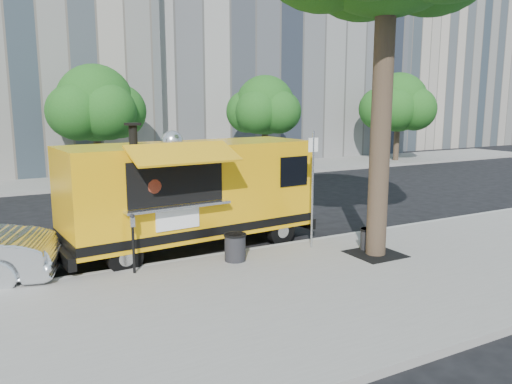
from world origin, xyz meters
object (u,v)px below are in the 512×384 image
far_tree_c (265,105)px  trash_bin_right (369,238)px  far_tree_d (398,102)px  food_truck (190,192)px  far_tree_b (95,103)px  sign_post (313,182)px  trash_bin_left (235,246)px  parking_meter (133,236)px

far_tree_c → trash_bin_right: size_ratio=9.55×
far_tree_d → food_truck: far_tree_d is taller
far_tree_b → far_tree_d: size_ratio=0.97×
trash_bin_right → sign_post: bearing=143.5°
trash_bin_right → far_tree_c: bearing=70.4°
far_tree_d → sign_post: size_ratio=1.88×
sign_post → trash_bin_left: 2.60m
far_tree_c → sign_post: 15.48m
far_tree_d → food_truck: (-19.09, -12.43, -2.32)m
far_tree_b → parking_meter: bearing=-98.1°
far_tree_c → food_truck: bearing=-126.6°
far_tree_d → sign_post: bearing=-139.3°
far_tree_d → trash_bin_left: 23.71m
sign_post → parking_meter: size_ratio=2.25×
far_tree_b → parking_meter: (-2.00, -14.05, -2.85)m
far_tree_c → trash_bin_left: far_tree_c is taller
far_tree_d → parking_meter: (-21.00, -13.95, -2.91)m
far_tree_c → far_tree_d: far_tree_d is taller
food_truck → sign_post: bearing=-38.3°
parking_meter → food_truck: food_truck is taller
far_tree_b → trash_bin_left: 14.70m
trash_bin_right → parking_meter: bearing=169.5°
parking_meter → trash_bin_left: (2.33, -0.26, -0.49)m
trash_bin_right → trash_bin_left: bearing=166.7°
far_tree_b → far_tree_d: (19.00, -0.10, 0.06)m
far_tree_d → food_truck: bearing=-146.9°
parking_meter → food_truck: (1.91, 1.52, 0.59)m
sign_post → parking_meter: bearing=177.5°
far_tree_b → sign_post: 14.61m
parking_meter → far_tree_c: bearing=51.3°
far_tree_b → far_tree_c: 9.01m
far_tree_b → trash_bin_right: (3.71, -15.11, -3.39)m
far_tree_b → food_truck: far_tree_b is taller
far_tree_b → far_tree_d: bearing=-0.3°
far_tree_b → food_truck: bearing=-90.4°
far_tree_b → far_tree_d: 19.00m
far_tree_c → far_tree_d: 10.00m
far_tree_c → trash_bin_left: size_ratio=8.03×
far_tree_b → trash_bin_left: far_tree_b is taller
far_tree_d → trash_bin_left: bearing=-142.7°
far_tree_c → parking_meter: size_ratio=3.90×
far_tree_c → far_tree_d: size_ratio=0.92×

